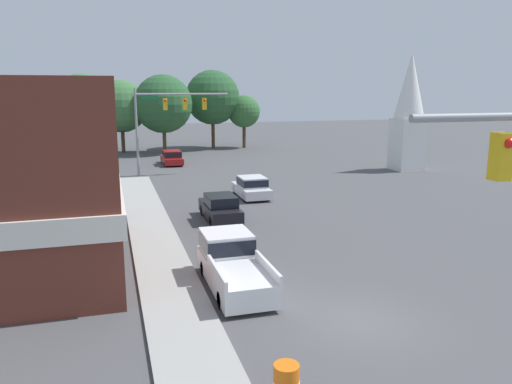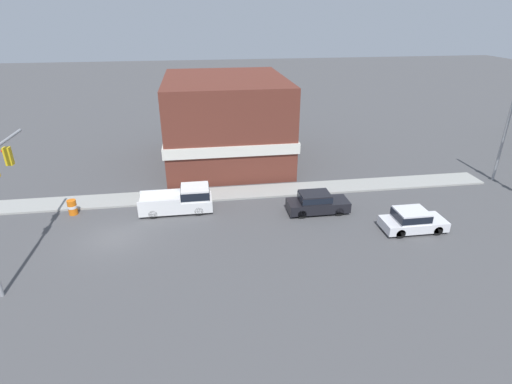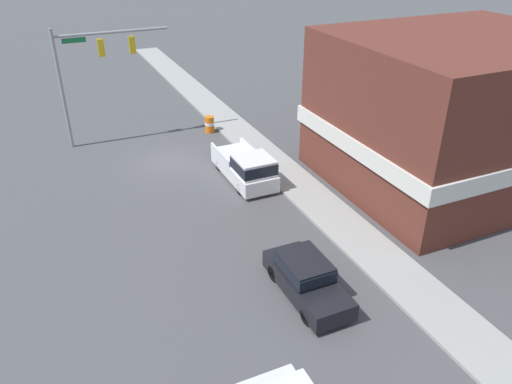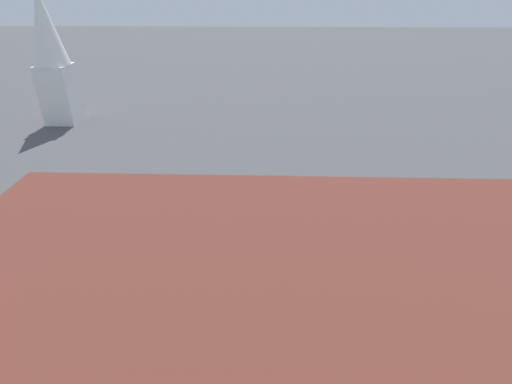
# 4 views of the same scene
# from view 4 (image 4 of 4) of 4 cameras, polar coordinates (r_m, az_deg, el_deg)

# --- Properties ---
(ground_plane) EXTENTS (200.00, 200.00, 0.00)m
(ground_plane) POSITION_cam_4_polar(r_m,az_deg,el_deg) (20.42, 30.04, -9.65)
(ground_plane) COLOR #4C4C4F
(car_lead) EXTENTS (1.77, 4.49, 1.56)m
(car_lead) POSITION_cam_4_polar(r_m,az_deg,el_deg) (16.90, -14.49, -11.04)
(car_lead) COLOR black
(car_lead) RESTS_ON ground
(car_oncoming) EXTENTS (1.92, 4.26, 1.52)m
(car_oncoming) POSITION_cam_4_polar(r_m,az_deg,el_deg) (21.68, -26.53, -3.97)
(car_oncoming) COLOR black
(car_oncoming) RESTS_ON ground
(pickup_truck_parked) EXTENTS (2.03, 5.29, 1.90)m
(pickup_truck_parked) POSITION_cam_4_polar(r_m,az_deg,el_deg) (15.79, 21.18, -14.98)
(pickup_truck_parked) COLOR black
(pickup_truck_parked) RESTS_ON ground
(church_steeple) EXTENTS (2.85, 2.85, 10.94)m
(church_steeple) POSITION_cam_4_polar(r_m,az_deg,el_deg) (38.63, -27.26, 17.04)
(church_steeple) COLOR white
(church_steeple) RESTS_ON ground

